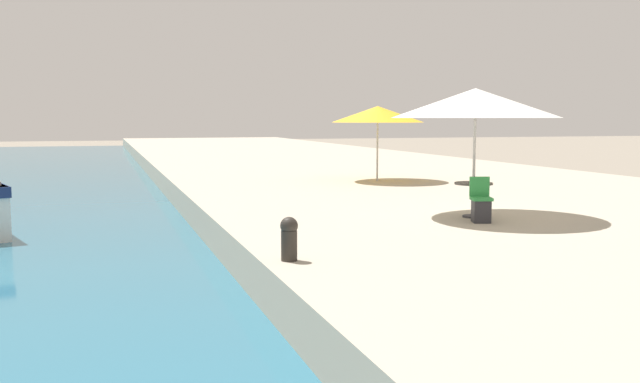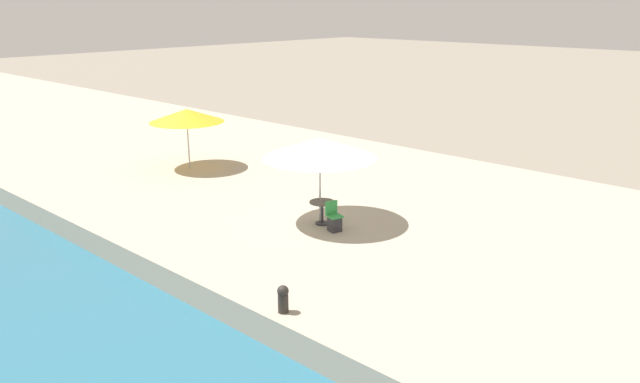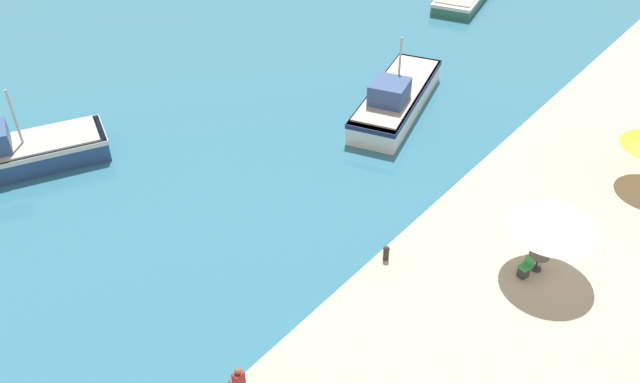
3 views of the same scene
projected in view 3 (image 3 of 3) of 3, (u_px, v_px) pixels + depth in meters
fishing_boat_near at (23, 151)px, 31.23m from camera, size 5.94×8.29×4.25m
fishing_boat_mid at (396, 97)px, 35.73m from camera, size 5.44×10.01×4.42m
cafe_umbrella_pink at (554, 221)px, 23.24m from camera, size 3.56×3.56×2.72m
cafe_table at (538, 259)px, 24.30m from camera, size 0.80×0.80×0.74m
cafe_chair_left at (524, 270)px, 24.10m from camera, size 0.51×0.53×0.91m
person_at_quay at (238, 379)px, 19.99m from camera, size 0.51×0.36×0.94m
mooring_bollard at (386, 252)px, 24.88m from camera, size 0.26×0.26×0.65m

